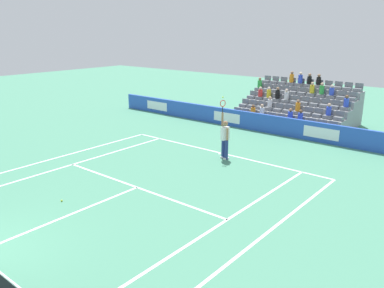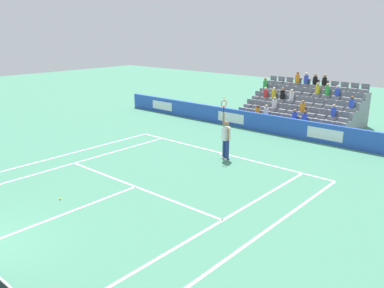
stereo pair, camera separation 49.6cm
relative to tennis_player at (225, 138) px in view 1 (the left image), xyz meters
name	(u,v)px [view 1 (the left image)]	position (x,y,z in m)	size (l,w,h in m)	color
line_baseline	(221,153)	(0.59, -0.58, -0.99)	(10.97, 0.10, 0.01)	white
line_service	(137,187)	(0.59, 4.91, -0.99)	(8.23, 0.10, 0.01)	white
line_centre_service	(62,218)	(0.59, 8.11, -0.99)	(0.10, 6.40, 0.01)	white
line_singles_sideline_left	(64,167)	(4.71, 5.37, -0.99)	(0.10, 11.89, 0.01)	white
line_singles_sideline_right	(219,225)	(-3.52, 5.37, -0.99)	(0.10, 11.89, 0.01)	white
line_doubles_sideline_left	(46,161)	(6.08, 5.37, -0.99)	(0.10, 11.89, 0.01)	white
line_doubles_sideline_right	(258,240)	(-4.89, 5.37, -0.99)	(0.10, 11.89, 0.01)	white
line_centre_mark	(220,154)	(0.59, -0.48, -0.99)	(0.10, 0.20, 0.01)	white
sponsor_barrier	(271,124)	(0.59, -5.46, -0.47)	(23.81, 0.22, 1.04)	blue
tennis_player	(225,138)	(0.00, 0.00, 0.00)	(0.51, 0.42, 2.85)	navy
stadium_stand	(298,109)	(0.60, -9.02, -0.16)	(6.82, 4.75, 3.04)	gray
loose_tennis_ball	(62,201)	(1.68, 7.43, -0.96)	(0.07, 0.07, 0.07)	#D1E533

